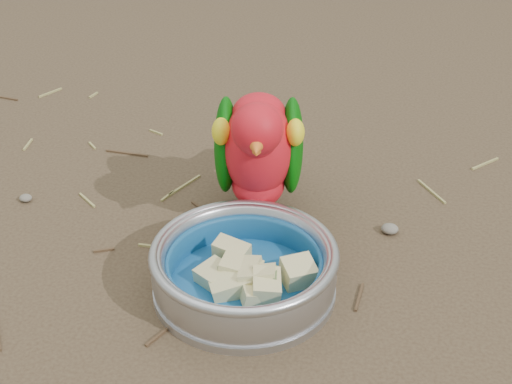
% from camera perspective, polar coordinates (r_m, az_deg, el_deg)
% --- Properties ---
extents(ground, '(60.00, 60.00, 0.00)m').
position_cam_1_polar(ground, '(0.96, -6.00, -5.39)').
color(ground, '#483827').
extents(food_bowl, '(0.21, 0.21, 0.02)m').
position_cam_1_polar(food_bowl, '(0.91, -0.85, -6.92)').
color(food_bowl, '#B2B2BA').
rests_on(food_bowl, ground).
extents(bowl_wall, '(0.21, 0.21, 0.04)m').
position_cam_1_polar(bowl_wall, '(0.89, -0.86, -5.41)').
color(bowl_wall, '#B2B2BA').
rests_on(bowl_wall, food_bowl).
extents(fruit_wedges, '(0.13, 0.13, 0.03)m').
position_cam_1_polar(fruit_wedges, '(0.89, -0.86, -5.77)').
color(fruit_wedges, '#D4C687').
rests_on(fruit_wedges, food_bowl).
extents(lory_parrot, '(0.16, 0.25, 0.19)m').
position_cam_1_polar(lory_parrot, '(0.98, 0.17, 2.37)').
color(lory_parrot, red).
rests_on(lory_parrot, ground).
extents(ground_debris, '(0.90, 0.80, 0.01)m').
position_cam_1_polar(ground_debris, '(0.97, -7.72, -4.50)').
color(ground_debris, '#998E51').
rests_on(ground_debris, ground).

